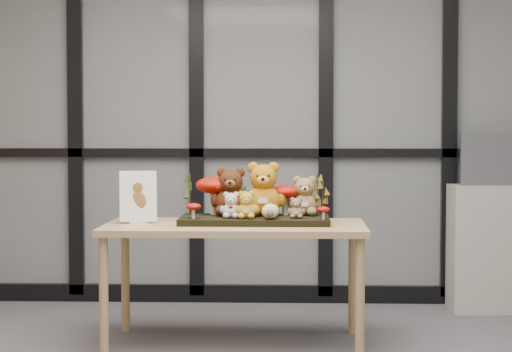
{
  "coord_description": "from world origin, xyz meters",
  "views": [
    {
      "loc": [
        0.19,
        -3.97,
        1.23
      ],
      "look_at": [
        0.01,
        1.15,
        0.96
      ],
      "focal_mm": 65.0,
      "sensor_mm": 36.0,
      "label": 1
    }
  ],
  "objects_px": {
    "bear_beige_small": "(296,207)",
    "diorama_tray": "(255,220)",
    "display_table": "(235,236)",
    "sign_holder": "(138,199)",
    "bear_small_yellow": "(246,203)",
    "mushroom_front_right": "(323,212)",
    "bear_pooh_yellow": "(263,186)",
    "bear_brown_medium": "(231,189)",
    "mushroom_back_left": "(214,194)",
    "mushroom_front_left": "(193,210)",
    "cabinet": "(498,248)",
    "mushroom_back_right": "(285,198)",
    "monitor": "(498,159)",
    "plush_cream_hedgehog": "(270,211)",
    "bear_white_bow": "(231,204)",
    "bear_tan_back": "(305,194)"
  },
  "relations": [
    {
      "from": "diorama_tray",
      "to": "monitor",
      "type": "xyz_separation_m",
      "value": [
        1.59,
        1.02,
        0.31
      ]
    },
    {
      "from": "display_table",
      "to": "mushroom_front_right",
      "type": "height_order",
      "value": "mushroom_front_right"
    },
    {
      "from": "diorama_tray",
      "to": "bear_white_bow",
      "type": "height_order",
      "value": "bear_white_bow"
    },
    {
      "from": "bear_brown_medium",
      "to": "mushroom_front_right",
      "type": "height_order",
      "value": "bear_brown_medium"
    },
    {
      "from": "bear_tan_back",
      "to": "mushroom_back_right",
      "type": "xyz_separation_m",
      "value": [
        -0.11,
        0.01,
        -0.03
      ]
    },
    {
      "from": "plush_cream_hedgehog",
      "to": "bear_white_bow",
      "type": "bearing_deg",
      "value": 166.62
    },
    {
      "from": "mushroom_front_left",
      "to": "cabinet",
      "type": "xyz_separation_m",
      "value": [
        1.93,
        1.12,
        -0.35
      ]
    },
    {
      "from": "bear_pooh_yellow",
      "to": "plush_cream_hedgehog",
      "type": "distance_m",
      "value": 0.24
    },
    {
      "from": "sign_holder",
      "to": "bear_small_yellow",
      "type": "bearing_deg",
      "value": -19.51
    },
    {
      "from": "bear_brown_medium",
      "to": "bear_small_yellow",
      "type": "xyz_separation_m",
      "value": [
        0.1,
        -0.19,
        -0.07
      ]
    },
    {
      "from": "bear_brown_medium",
      "to": "mushroom_back_left",
      "type": "relative_size",
      "value": 1.25
    },
    {
      "from": "bear_tan_back",
      "to": "bear_beige_small",
      "type": "xyz_separation_m",
      "value": [
        -0.05,
        -0.17,
        -0.06
      ]
    },
    {
      "from": "bear_beige_small",
      "to": "mushroom_front_left",
      "type": "xyz_separation_m",
      "value": [
        -0.57,
        -0.04,
        -0.02
      ]
    },
    {
      "from": "display_table",
      "to": "bear_tan_back",
      "type": "distance_m",
      "value": 0.48
    },
    {
      "from": "bear_pooh_yellow",
      "to": "bear_small_yellow",
      "type": "height_order",
      "value": "bear_pooh_yellow"
    },
    {
      "from": "bear_beige_small",
      "to": "diorama_tray",
      "type": "bearing_deg",
      "value": 162.47
    },
    {
      "from": "display_table",
      "to": "bear_beige_small",
      "type": "bearing_deg",
      "value": -3.24
    },
    {
      "from": "monitor",
      "to": "mushroom_back_right",
      "type": "bearing_deg",
      "value": -147.28
    },
    {
      "from": "mushroom_back_left",
      "to": "sign_holder",
      "type": "bearing_deg",
      "value": -158.15
    },
    {
      "from": "bear_pooh_yellow",
      "to": "mushroom_front_right",
      "type": "relative_size",
      "value": 4.27
    },
    {
      "from": "mushroom_front_right",
      "to": "sign_holder",
      "type": "xyz_separation_m",
      "value": [
        -1.04,
        0.11,
        0.06
      ]
    },
    {
      "from": "bear_pooh_yellow",
      "to": "monitor",
      "type": "relative_size",
      "value": 0.68
    },
    {
      "from": "diorama_tray",
      "to": "bear_pooh_yellow",
      "type": "xyz_separation_m",
      "value": [
        0.05,
        0.07,
        0.19
      ]
    },
    {
      "from": "diorama_tray",
      "to": "mushroom_front_left",
      "type": "xyz_separation_m",
      "value": [
        -0.34,
        -0.12,
        0.07
      ]
    },
    {
      "from": "bear_pooh_yellow",
      "to": "sign_holder",
      "type": "bearing_deg",
      "value": -171.66
    },
    {
      "from": "bear_pooh_yellow",
      "to": "bear_beige_small",
      "type": "xyz_separation_m",
      "value": [
        0.19,
        -0.14,
        -0.11
      ]
    },
    {
      "from": "display_table",
      "to": "cabinet",
      "type": "distance_m",
      "value": 2.01
    },
    {
      "from": "display_table",
      "to": "mushroom_back_right",
      "type": "distance_m",
      "value": 0.38
    },
    {
      "from": "mushroom_front_left",
      "to": "mushroom_front_right",
      "type": "height_order",
      "value": "mushroom_front_left"
    },
    {
      "from": "bear_beige_small",
      "to": "cabinet",
      "type": "bearing_deg",
      "value": 38.92
    },
    {
      "from": "bear_brown_medium",
      "to": "mushroom_front_right",
      "type": "xyz_separation_m",
      "value": [
        0.52,
        -0.22,
        -0.11
      ]
    },
    {
      "from": "diorama_tray",
      "to": "plush_cream_hedgehog",
      "type": "distance_m",
      "value": 0.18
    },
    {
      "from": "mushroom_back_left",
      "to": "monitor",
      "type": "xyz_separation_m",
      "value": [
        1.83,
        0.89,
        0.17
      ]
    },
    {
      "from": "bear_pooh_yellow",
      "to": "mushroom_back_right",
      "type": "xyz_separation_m",
      "value": [
        0.13,
        0.05,
        -0.07
      ]
    },
    {
      "from": "bear_beige_small",
      "to": "cabinet",
      "type": "relative_size",
      "value": 0.15
    },
    {
      "from": "mushroom_back_right",
      "to": "cabinet",
      "type": "xyz_separation_m",
      "value": [
        1.42,
        0.89,
        -0.4
      ]
    },
    {
      "from": "display_table",
      "to": "diorama_tray",
      "type": "distance_m",
      "value": 0.15
    },
    {
      "from": "mushroom_back_left",
      "to": "mushroom_front_left",
      "type": "xyz_separation_m",
      "value": [
        -0.1,
        -0.25,
        -0.07
      ]
    },
    {
      "from": "mushroom_front_left",
      "to": "mushroom_front_right",
      "type": "relative_size",
      "value": 1.21
    },
    {
      "from": "bear_pooh_yellow",
      "to": "sign_holder",
      "type": "height_order",
      "value": "bear_pooh_yellow"
    },
    {
      "from": "bear_white_bow",
      "to": "plush_cream_hedgehog",
      "type": "distance_m",
      "value": 0.23
    },
    {
      "from": "mushroom_front_right",
      "to": "bear_beige_small",
      "type": "bearing_deg",
      "value": 155.82
    },
    {
      "from": "display_table",
      "to": "mushroom_front_left",
      "type": "bearing_deg",
      "value": -163.43
    },
    {
      "from": "bear_tan_back",
      "to": "bear_beige_small",
      "type": "relative_size",
      "value": 1.94
    },
    {
      "from": "mushroom_back_right",
      "to": "sign_holder",
      "type": "relative_size",
      "value": 0.65
    },
    {
      "from": "bear_beige_small",
      "to": "plush_cream_hedgehog",
      "type": "bearing_deg",
      "value": -157.31
    },
    {
      "from": "bear_small_yellow",
      "to": "monitor",
      "type": "height_order",
      "value": "monitor"
    },
    {
      "from": "bear_tan_back",
      "to": "mushroom_back_right",
      "type": "bearing_deg",
      "value": 173.27
    },
    {
      "from": "display_table",
      "to": "mushroom_back_right",
      "type": "bearing_deg",
      "value": 30.59
    },
    {
      "from": "plush_cream_hedgehog",
      "to": "mushroom_back_right",
      "type": "height_order",
      "value": "mushroom_back_right"
    }
  ]
}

